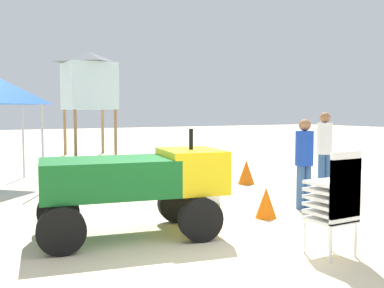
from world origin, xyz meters
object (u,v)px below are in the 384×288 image
object	(u,v)px
utility_cart	(136,180)
lifeguard_near_right	(304,158)
stacked_plastic_chairs	(337,196)
lifeguard_tower	(89,80)
lifeguard_near_left	(324,147)
cooler_box	(204,192)
traffic_cone_near	(246,172)
traffic_cone_far	(266,203)

from	to	relation	value
utility_cart	lifeguard_near_right	xyz separation A→B (m)	(3.29, 0.14, 0.14)
utility_cart	stacked_plastic_chairs	world-z (taller)	utility_cart
utility_cart	lifeguard_tower	world-z (taller)	lifeguard_tower
lifeguard_near_left	cooler_box	world-z (taller)	lifeguard_near_left
lifeguard_near_left	lifeguard_tower	size ratio (longest dim) A/B	0.43
lifeguard_tower	traffic_cone_near	size ratio (longest dim) A/B	7.05
lifeguard_near_left	traffic_cone_near	size ratio (longest dim) A/B	3.00
utility_cart	traffic_cone_near	xyz separation A→B (m)	(4.03, 2.85, -0.50)
lifeguard_tower	traffic_cone_far	world-z (taller)	lifeguard_tower
lifeguard_tower	traffic_cone_near	world-z (taller)	lifeguard_tower
lifeguard_near_right	cooler_box	world-z (taller)	lifeguard_near_right
lifeguard_tower	traffic_cone_far	size ratio (longest dim) A/B	8.08
lifeguard_near_left	lifeguard_near_right	distance (m)	1.74
lifeguard_near_left	lifeguard_tower	distance (m)	10.77
stacked_plastic_chairs	traffic_cone_far	distance (m)	2.12
lifeguard_tower	traffic_cone_near	xyz separation A→B (m)	(1.21, -8.63, -2.66)
lifeguard_tower	traffic_cone_far	distance (m)	11.88
stacked_plastic_chairs	lifeguard_tower	bearing A→B (deg)	85.29
lifeguard_tower	traffic_cone_far	bearing A→B (deg)	-92.81
stacked_plastic_chairs	lifeguard_near_right	world-z (taller)	lifeguard_near_right
lifeguard_near_left	traffic_cone_near	xyz separation A→B (m)	(-0.73, 1.78, -0.71)
traffic_cone_near	traffic_cone_far	world-z (taller)	traffic_cone_near
stacked_plastic_chairs	traffic_cone_far	bearing A→B (deg)	74.55
lifeguard_near_right	stacked_plastic_chairs	bearing A→B (deg)	-125.70
stacked_plastic_chairs	traffic_cone_near	size ratio (longest dim) A/B	2.23
utility_cart	traffic_cone_far	xyz separation A→B (m)	(2.25, -0.08, -0.53)
stacked_plastic_chairs	traffic_cone_near	bearing A→B (deg)	64.70
utility_cart	stacked_plastic_chairs	bearing A→B (deg)	-50.50
stacked_plastic_chairs	cooler_box	xyz separation A→B (m)	(0.31, 3.54, -0.54)
lifeguard_tower	cooler_box	xyz separation A→B (m)	(-0.81, -10.00, -2.75)
traffic_cone_near	cooler_box	xyz separation A→B (m)	(-2.01, -1.37, -0.09)
utility_cart	traffic_cone_far	size ratio (longest dim) A/B	5.42
utility_cart	traffic_cone_far	distance (m)	2.32
utility_cart	lifeguard_tower	bearing A→B (deg)	76.20
lifeguard_near_right	cooler_box	bearing A→B (deg)	133.70
utility_cart	traffic_cone_near	distance (m)	4.96
lifeguard_near_right	cooler_box	distance (m)	1.98
utility_cart	lifeguard_tower	distance (m)	12.02
lifeguard_near_left	cooler_box	bearing A→B (deg)	171.55
lifeguard_near_right	traffic_cone_far	distance (m)	1.25
cooler_box	lifeguard_near_right	bearing A→B (deg)	-46.30
lifeguard_tower	traffic_cone_near	bearing A→B (deg)	-82.03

